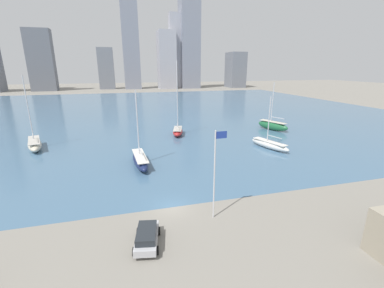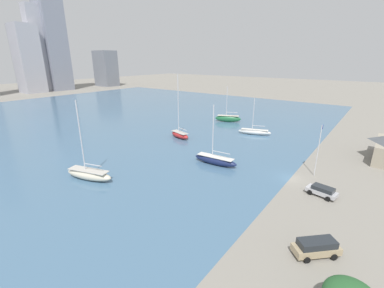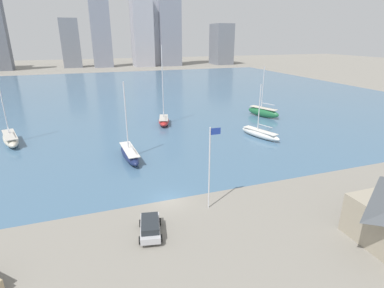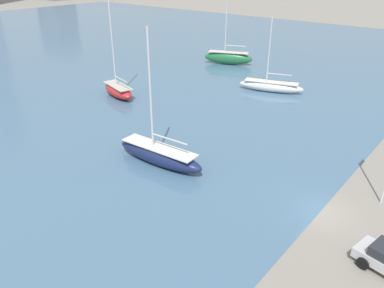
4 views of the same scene
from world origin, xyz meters
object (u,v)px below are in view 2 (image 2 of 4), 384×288
flag_pole (318,148)px  parked_suv_tan (316,247)px  sailboat_cream (89,174)px  sailboat_white (254,132)px  sailboat_red (180,134)px  parked_wagon_silver (322,191)px  sailboat_green (228,118)px  sailboat_navy (215,160)px

flag_pole → parked_suv_tan: 22.26m
sailboat_cream → sailboat_white: sailboat_cream is taller
sailboat_red → parked_wagon_silver: size_ratio=3.59×
sailboat_white → sailboat_green: 16.22m
parked_suv_tan → sailboat_green: bearing=-6.8°
flag_pole → sailboat_navy: size_ratio=0.79×
flag_pole → sailboat_navy: bearing=110.4°
sailboat_green → parked_suv_tan: sailboat_green is taller
sailboat_navy → flag_pole: bearing=-73.6°
flag_pole → sailboat_red: size_ratio=0.57×
sailboat_cream → parked_suv_tan: bearing=-99.8°
sailboat_red → sailboat_green: (24.08, -1.16, 0.17)m
sailboat_navy → sailboat_green: size_ratio=1.02×
sailboat_green → parked_wagon_silver: 49.90m
flag_pole → sailboat_navy: (-6.37, 17.14, -4.25)m
sailboat_navy → parked_suv_tan: bearing=-128.3°
sailboat_cream → sailboat_red: size_ratio=0.84×
parked_wagon_silver → sailboat_white: bearing=51.8°
flag_pole → parked_wagon_silver: bearing=-160.0°
sailboat_white → parked_suv_tan: bearing=-166.6°
sailboat_white → flag_pole: bearing=-151.4°
sailboat_cream → flag_pole: bearing=-67.1°
flag_pole → sailboat_green: 43.31m
sailboat_navy → parked_wagon_silver: 19.79m
sailboat_red → sailboat_navy: sailboat_red is taller
sailboat_navy → sailboat_red: bearing=56.3°
sailboat_cream → parked_suv_tan: sailboat_cream is taller
sailboat_cream → parked_wagon_silver: bearing=-78.0°
sailboat_white → parked_suv_tan: size_ratio=2.10×
sailboat_navy → parked_suv_tan: sailboat_navy is taller
parked_wagon_silver → sailboat_cream: bearing=129.0°
flag_pole → sailboat_red: sailboat_red is taller
flag_pole → sailboat_green: sailboat_green is taller
sailboat_green → parked_wagon_silver: size_ratio=2.53×
sailboat_navy → sailboat_green: (33.89, 16.06, 0.23)m
sailboat_navy → parked_suv_tan: 26.56m
sailboat_red → sailboat_green: sailboat_red is taller
flag_pole → sailboat_white: size_ratio=0.94×
sailboat_cream → sailboat_green: sailboat_cream is taller
sailboat_green → sailboat_red: bearing=154.3°
sailboat_navy → sailboat_white: bearing=1.9°
sailboat_red → sailboat_navy: bearing=-104.9°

